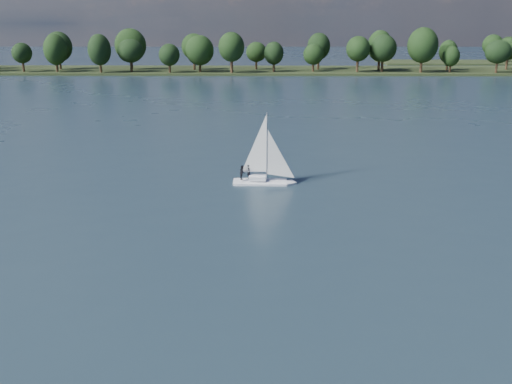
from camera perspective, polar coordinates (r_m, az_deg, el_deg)
ground at (r=110.34m, az=2.62°, el=7.38°), size 700.00×700.00×0.00m
far_shore at (r=221.61m, az=1.76°, el=11.98°), size 660.00×40.00×1.50m
sailboat at (r=63.94m, az=0.47°, el=2.86°), size 6.51×1.90×8.54m
treeline at (r=217.40m, az=-1.50°, el=14.01°), size 562.24×74.58×17.54m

